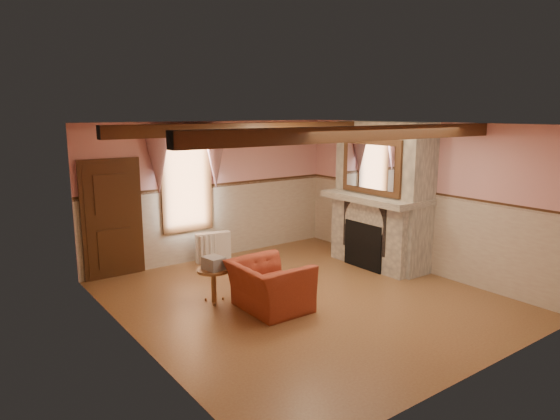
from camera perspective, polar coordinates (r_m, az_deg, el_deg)
floor at (r=8.23m, az=2.83°, el=-10.10°), size 5.50×6.00×0.01m
ceiling at (r=7.67m, az=3.03°, el=9.78°), size 5.50×6.00×0.01m
wall_back at (r=10.30m, az=-7.66°, el=2.23°), size 5.50×0.02×2.80m
wall_front at (r=5.89m, az=21.73°, el=-5.27°), size 5.50×0.02×2.80m
wall_left at (r=6.50m, az=-16.29°, el=-3.40°), size 0.02×6.00×2.80m
wall_right at (r=9.77m, az=15.55°, el=1.44°), size 0.02×6.00×2.80m
wainscot at (r=7.99m, az=2.88°, el=-5.08°), size 5.50×6.00×1.50m
chair_rail at (r=7.81m, az=2.93°, el=0.20°), size 5.50×6.00×0.08m
firebox at (r=9.80m, az=9.77°, el=-3.97°), size 0.20×0.95×0.90m
armchair at (r=7.70m, az=-1.22°, el=-8.65°), size 1.01×1.15×0.75m
side_table at (r=8.07m, az=-7.58°, el=-8.55°), size 0.56×0.56×0.55m
book_stack at (r=7.94m, az=-7.58°, el=-6.04°), size 0.30×0.35×0.20m
radiator at (r=10.18m, az=-7.65°, el=-4.22°), size 0.72×0.31×0.60m
bowl at (r=9.86m, az=10.40°, el=2.11°), size 0.34×0.34×0.08m
mantel_clock at (r=10.13m, az=8.76°, el=2.73°), size 0.14×0.24×0.20m
oil_lamp at (r=9.95m, az=9.78°, el=2.78°), size 0.11×0.11×0.28m
candle_red at (r=9.34m, az=13.91°, el=1.70°), size 0.06×0.06×0.16m
jar_yellow at (r=9.36m, az=13.73°, el=1.61°), size 0.06×0.06×0.12m
fireplace at (r=9.91m, az=11.67°, el=1.74°), size 0.85×2.00×2.80m
mantel at (r=9.78m, az=10.95°, el=1.42°), size 1.05×2.05×0.12m
overmantel_mirror at (r=9.57m, az=10.33°, el=4.91°), size 0.06×1.44×1.04m
door at (r=9.50m, az=-18.61°, el=-1.17°), size 1.10×0.10×2.10m
window at (r=9.96m, az=-10.64°, el=3.29°), size 1.06×0.08×2.02m
window_drapes at (r=9.82m, az=-10.54°, el=6.70°), size 1.30×0.14×1.40m
ceiling_beam_front at (r=6.79m, az=9.50°, el=8.62°), size 5.50×0.18×0.20m
ceiling_beam_back at (r=8.64m, az=-2.08°, el=9.28°), size 5.50×0.18×0.20m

